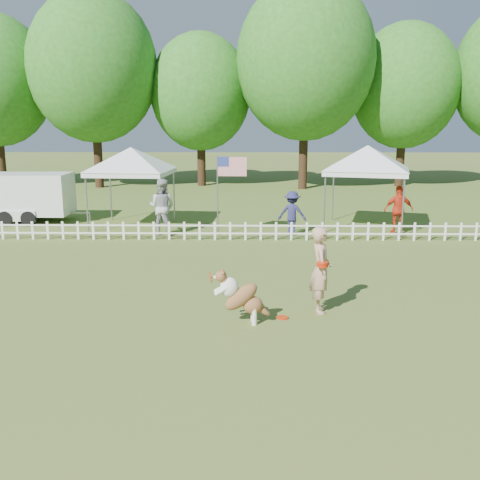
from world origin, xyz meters
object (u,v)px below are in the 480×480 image
(dog, at_px, (242,297))
(frisbee_on_turf, at_px, (282,318))
(spectator_a, at_px, (162,207))
(cargo_trailer, at_px, (24,197))
(canopy_tent_left, at_px, (132,188))
(spectator_c, at_px, (399,210))
(canopy_tent_right, at_px, (366,188))
(flag_pole, at_px, (218,196))
(handler, at_px, (321,270))
(spectator_b, at_px, (292,213))

(dog, xyz_separation_m, frisbee_on_turf, (0.79, 0.30, -0.53))
(dog, bearing_deg, spectator_a, 102.69)
(frisbee_on_turf, xyz_separation_m, cargo_trailer, (-9.31, 10.37, 0.94))
(spectator_a, bearing_deg, dog, 124.24)
(cargo_trailer, bearing_deg, spectator_a, -23.99)
(canopy_tent_left, distance_m, spectator_a, 2.01)
(spectator_c, bearing_deg, frisbee_on_turf, 61.86)
(canopy_tent_right, height_order, spectator_a, canopy_tent_right)
(flag_pole, distance_m, spectator_c, 6.22)
(handler, relative_size, canopy_tent_right, 0.60)
(cargo_trailer, height_order, spectator_b, cargo_trailer)
(spectator_c, bearing_deg, cargo_trailer, -8.40)
(handler, relative_size, spectator_a, 0.92)
(canopy_tent_right, relative_size, spectator_c, 1.74)
(spectator_c, bearing_deg, handler, 65.09)
(canopy_tent_right, bearing_deg, spectator_c, -33.11)
(cargo_trailer, bearing_deg, handler, -46.05)
(handler, relative_size, spectator_b, 1.17)
(frisbee_on_turf, relative_size, canopy_tent_left, 0.08)
(cargo_trailer, height_order, flag_pole, flag_pole)
(canopy_tent_left, bearing_deg, cargo_trailer, 172.65)
(canopy_tent_left, height_order, cargo_trailer, canopy_tent_left)
(canopy_tent_right, bearing_deg, flag_pole, -150.26)
(frisbee_on_turf, relative_size, spectator_c, 0.14)
(canopy_tent_left, relative_size, spectator_b, 1.89)
(cargo_trailer, xyz_separation_m, spectator_b, (10.13, -2.34, -0.20))
(frisbee_on_turf, distance_m, spectator_a, 8.83)
(handler, bearing_deg, spectator_c, -23.69)
(canopy_tent_right, distance_m, flag_pole, 5.44)
(frisbee_on_turf, bearing_deg, spectator_a, 114.28)
(spectator_c, bearing_deg, canopy_tent_right, -47.86)
(frisbee_on_turf, distance_m, cargo_trailer, 13.97)
(canopy_tent_left, height_order, spectator_c, canopy_tent_left)
(dog, xyz_separation_m, flag_pole, (-0.92, 8.20, 0.82))
(spectator_a, distance_m, spectator_c, 8.10)
(dog, relative_size, canopy_tent_left, 0.38)
(handler, distance_m, dog, 1.76)
(frisbee_on_turf, relative_size, cargo_trailer, 0.06)
(frisbee_on_turf, xyz_separation_m, spectator_a, (-3.61, 8.00, 0.95))
(canopy_tent_right, relative_size, spectator_a, 1.52)
(handler, xyz_separation_m, spectator_b, (0.04, 7.62, -0.13))
(cargo_trailer, bearing_deg, spectator_c, -10.27)
(dog, height_order, spectator_c, spectator_c)
(dog, bearing_deg, spectator_c, 52.18)
(frisbee_on_turf, height_order, canopy_tent_left, canopy_tent_left)
(canopy_tent_right, distance_m, spectator_b, 3.08)
(spectator_a, bearing_deg, flag_pole, -167.48)
(dog, height_order, canopy_tent_right, canopy_tent_right)
(handler, distance_m, canopy_tent_left, 10.71)
(cargo_trailer, xyz_separation_m, flag_pole, (7.60, -2.47, 0.40))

